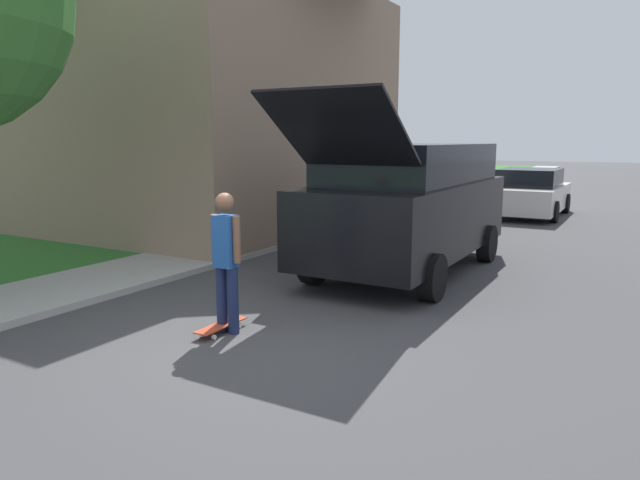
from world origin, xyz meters
The scene contains 8 objects.
ground_plane centered at (0.00, 0.00, 0.00)m, with size 120.00×120.00×0.00m, color #3D3D3F.
lawn centered at (-8.00, 6.00, 0.04)m, with size 10.00×80.00×0.08m.
sidewalk centered at (-3.60, 6.00, 0.05)m, with size 1.80×80.00×0.10m.
house centered at (-7.66, 6.86, 4.47)m, with size 10.69×9.05×8.47m.
suv_parked centered at (0.34, 4.20, 1.20)m, with size 2.19×5.72×2.88m.
car_down_street centered at (0.75, 12.97, 0.68)m, with size 1.98×4.02×1.41m.
skateboarder centered at (-0.34, 0.14, 0.92)m, with size 0.41×0.22×1.66m.
skateboard centered at (-0.40, 0.09, 0.08)m, with size 0.21×0.76×0.10m.
Camera 1 is at (3.86, -4.93, 2.26)m, focal length 32.00 mm.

